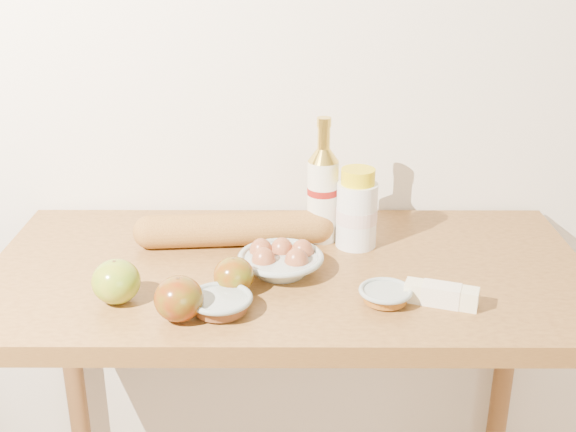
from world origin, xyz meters
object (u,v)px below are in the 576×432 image
at_px(table, 288,319).
at_px(cream_bottle, 357,211).
at_px(bourbon_bottle, 323,192).
at_px(egg_bowl, 281,260).
at_px(baguette, 234,229).

height_order(table, cream_bottle, cream_bottle).
bearing_deg(cream_bottle, bourbon_bottle, 143.86).
bearing_deg(table, egg_bowl, -117.89).
bearing_deg(cream_bottle, table, -157.16).
xyz_separation_m(bourbon_bottle, egg_bowl, (-0.09, -0.16, -0.09)).
xyz_separation_m(table, cream_bottle, (0.14, 0.10, 0.20)).
xyz_separation_m(cream_bottle, egg_bowl, (-0.16, -0.13, -0.05)).
xyz_separation_m(table, egg_bowl, (-0.01, -0.03, 0.15)).
bearing_deg(bourbon_bottle, baguette, -178.69).
xyz_separation_m(egg_bowl, baguette, (-0.10, 0.13, 0.01)).
bearing_deg(egg_bowl, cream_bottle, 38.72).
height_order(cream_bottle, baguette, cream_bottle).
bearing_deg(table, baguette, 138.45).
height_order(bourbon_bottle, egg_bowl, bourbon_bottle).
bearing_deg(baguette, egg_bowl, -56.81).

